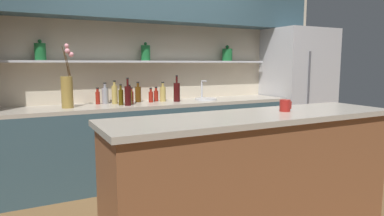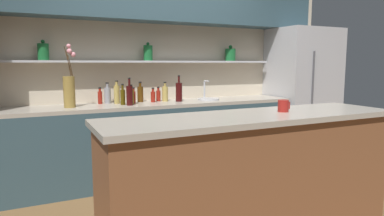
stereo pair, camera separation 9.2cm
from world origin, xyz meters
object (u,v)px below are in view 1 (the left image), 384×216
at_px(bottle_wine_0, 128,95).
at_px(bottle_spirit_4, 138,94).
at_px(bottle_sauce_7, 131,97).
at_px(bottle_spirit_11, 115,94).
at_px(coffee_mug, 285,106).
at_px(bottle_sauce_9, 98,97).
at_px(bottle_oil_5, 121,97).
at_px(bottle_sauce_2, 151,96).
at_px(bottle_sauce_1, 156,95).
at_px(sink_fixture, 205,98).
at_px(flower_vase, 67,89).
at_px(bottle_spirit_8, 105,95).
at_px(refrigerator, 298,94).
at_px(bottle_spirit_10, 163,94).
at_px(bottle_wine_3, 177,92).
at_px(bottle_oil_6, 129,97).

xyz_separation_m(bottle_wine_0, bottle_spirit_4, (0.21, 0.28, -0.02)).
relative_size(bottle_sauce_7, bottle_spirit_11, 0.70).
height_order(bottle_wine_0, coffee_mug, bottle_wine_0).
bearing_deg(bottle_wine_0, bottle_sauce_9, 133.93).
relative_size(bottle_oil_5, bottle_sauce_9, 1.23).
height_order(bottle_wine_0, bottle_sauce_2, bottle_wine_0).
xyz_separation_m(bottle_oil_5, coffee_mug, (0.80, -1.77, 0.05)).
xyz_separation_m(bottle_sauce_1, coffee_mug, (0.30, -1.96, 0.07)).
height_order(sink_fixture, bottle_oil_5, sink_fixture).
height_order(bottle_sauce_2, bottle_sauce_7, bottle_sauce_7).
height_order(flower_vase, bottle_spirit_11, flower_vase).
xyz_separation_m(sink_fixture, bottle_spirit_4, (-0.86, 0.14, 0.08)).
bearing_deg(bottle_spirit_11, bottle_spirit_4, 9.02).
bearing_deg(bottle_sauce_2, bottle_sauce_9, 171.30).
bearing_deg(bottle_oil_5, sink_fixture, 2.92).
height_order(bottle_sauce_7, bottle_sauce_9, bottle_sauce_9).
bearing_deg(bottle_sauce_1, bottle_spirit_8, 177.26).
bearing_deg(bottle_sauce_2, flower_vase, -174.05).
distance_m(flower_vase, sink_fixture, 1.70).
height_order(bottle_sauce_7, coffee_mug, coffee_mug).
distance_m(bottle_wine_0, bottle_sauce_1, 0.51).
bearing_deg(bottle_wine_0, bottle_sauce_7, 60.62).
xyz_separation_m(bottle_oil_5, bottle_sauce_7, (0.15, 0.08, -0.02)).
relative_size(refrigerator, bottle_sauce_2, 10.69).
distance_m(bottle_sauce_2, bottle_spirit_10, 0.17).
relative_size(bottle_sauce_1, bottle_sauce_9, 0.93).
bearing_deg(bottle_oil_5, bottle_wine_3, 3.30).
bearing_deg(bottle_spirit_8, flower_vase, -154.62).
distance_m(sink_fixture, bottle_wine_0, 1.08).
bearing_deg(bottle_oil_6, refrigerator, 0.33).
relative_size(bottle_wine_0, coffee_mug, 3.04).
height_order(bottle_sauce_1, bottle_sauce_7, bottle_sauce_7).
bearing_deg(bottle_wine_3, bottle_sauce_7, 176.25).
height_order(bottle_wine_0, bottle_spirit_8, bottle_wine_0).
bearing_deg(bottle_wine_3, bottle_sauce_2, 167.67).
bearing_deg(bottle_sauce_9, bottle_spirit_10, -4.97).
bearing_deg(bottle_spirit_11, flower_vase, -164.85).
bearing_deg(bottle_wine_0, bottle_spirit_11, 110.64).
relative_size(bottle_oil_5, coffee_mug, 2.32).
distance_m(sink_fixture, bottle_sauce_1, 0.64).
xyz_separation_m(bottle_wine_0, bottle_sauce_2, (0.34, 0.19, -0.04)).
bearing_deg(bottle_spirit_4, bottle_wine_0, -126.66).
xyz_separation_m(refrigerator, bottle_spirit_4, (-2.40, 0.19, 0.08)).
bearing_deg(bottle_oil_5, bottle_wine_0, -54.53).
distance_m(bottle_sauce_2, bottle_spirit_4, 0.16).
xyz_separation_m(bottle_sauce_2, bottle_wine_3, (0.31, -0.07, 0.05)).
xyz_separation_m(bottle_wine_3, bottle_spirit_4, (-0.44, 0.16, -0.02)).
relative_size(bottle_wine_0, bottle_sauce_2, 1.77).
bearing_deg(bottle_spirit_11, bottle_sauce_2, -5.94).
bearing_deg(bottle_sauce_7, bottle_sauce_1, 17.58).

